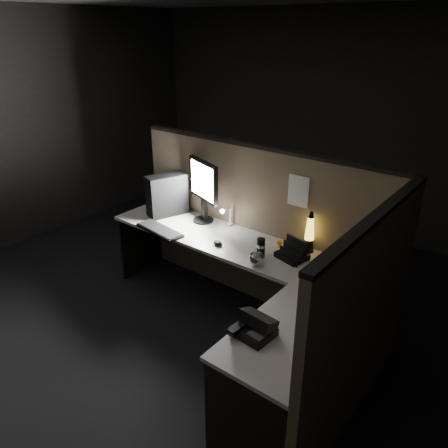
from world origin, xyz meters
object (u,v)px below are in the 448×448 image
Objects in this scene: monitor at (203,185)px; lava_lamp at (309,235)px; desk_phone at (255,326)px; keyboard at (160,230)px; pc_tower at (167,195)px.

monitor is 1.13m from lava_lamp.
desk_phone is at bearing -19.33° from monitor.
keyboard is 1.66m from desk_phone.
pc_tower is 0.80× the size of keyboard.
monitor is at bearing 145.81° from desk_phone.
pc_tower is 1.13× the size of lava_lamp.
keyboard is (-0.16, -0.44, -0.35)m from monitor.
lava_lamp is at bearing 29.41° from keyboard.
pc_tower reaches higher than desk_phone.
monitor is at bearing 35.38° from pc_tower.
keyboard is at bearing -89.66° from monitor.
lava_lamp reaches higher than keyboard.
keyboard is at bearing -158.41° from lava_lamp.
pc_tower is 0.68× the size of monitor.
monitor is 2.32× the size of desk_phone.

